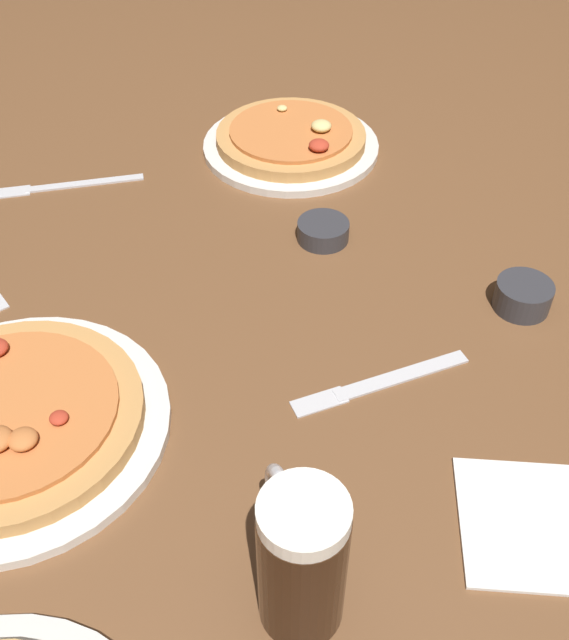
% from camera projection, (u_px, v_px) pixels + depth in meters
% --- Properties ---
extents(ground_plane, '(2.40, 2.40, 0.03)m').
position_uv_depth(ground_plane, '(284.00, 342.00, 0.88)').
color(ground_plane, brown).
extents(pizza_plate_far, '(0.27, 0.27, 0.05)m').
position_uv_depth(pizza_plate_far, '(291.00, 140.00, 1.16)').
color(pizza_plate_far, silver).
rests_on(pizza_plate_far, ground_plane).
extents(pizza_plate_side, '(0.32, 0.32, 0.05)m').
position_uv_depth(pizza_plate_side, '(13.00, 421.00, 0.75)').
color(pizza_plate_side, silver).
rests_on(pizza_plate_side, ground_plane).
extents(beer_mug_amber, '(0.07, 0.13, 0.15)m').
position_uv_depth(beer_mug_amber, '(300.00, 557.00, 0.58)').
color(beer_mug_amber, black).
rests_on(beer_mug_amber, ground_plane).
extents(ramekin_sauce, '(0.07, 0.07, 0.03)m').
position_uv_depth(ramekin_sauce, '(323.00, 231.00, 0.99)').
color(ramekin_sauce, '#333338').
rests_on(ramekin_sauce, ground_plane).
extents(ramekin_butter, '(0.07, 0.07, 0.04)m').
position_uv_depth(ramekin_butter, '(523.00, 296.00, 0.89)').
color(ramekin_butter, '#333338').
rests_on(ramekin_butter, ground_plane).
extents(napkin_folded, '(0.16, 0.17, 0.01)m').
position_uv_depth(napkin_folded, '(523.00, 522.00, 0.68)').
color(napkin_folded, white).
rests_on(napkin_folded, ground_plane).
extents(fork_left, '(0.21, 0.04, 0.01)m').
position_uv_depth(fork_left, '(68.00, 185.00, 1.09)').
color(fork_left, silver).
rests_on(fork_left, ground_plane).
extents(knife_spare, '(0.21, 0.03, 0.01)m').
position_uv_depth(knife_spare, '(382.00, 381.00, 0.81)').
color(knife_spare, silver).
rests_on(knife_spare, ground_plane).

